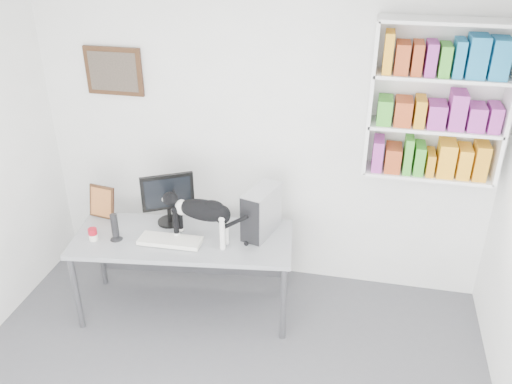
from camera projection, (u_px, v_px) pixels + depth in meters
room at (188, 277)px, 3.00m from camera, size 4.01×4.01×2.70m
bookshelf at (438, 102)px, 4.11m from camera, size 1.03×0.28×1.24m
wall_art at (114, 71)px, 4.69m from camera, size 0.52×0.04×0.42m
desk at (186, 274)px, 4.64m from camera, size 1.88×0.93×0.75m
monitor at (168, 199)px, 4.56m from camera, size 0.49×0.40×0.47m
keyboard at (170, 240)px, 4.39m from camera, size 0.51×0.21×0.04m
pc_tower at (261, 211)px, 4.44m from camera, size 0.28×0.44×0.40m
speaker at (115, 227)px, 4.38m from camera, size 0.14×0.14×0.24m
leaning_print at (102, 201)px, 4.70m from camera, size 0.25×0.13×0.30m
soup_can at (93, 234)px, 4.40m from camera, size 0.09×0.09×0.11m
cat at (202, 220)px, 4.31m from camera, size 0.67×0.26×0.40m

